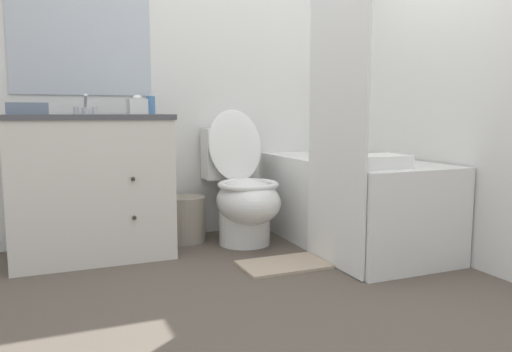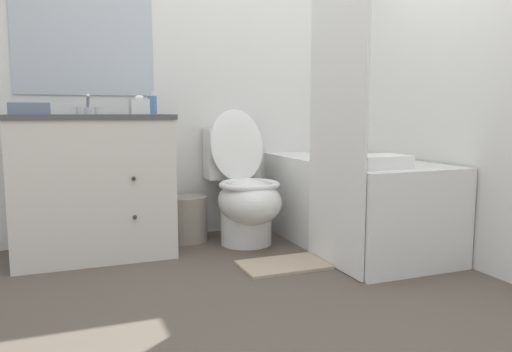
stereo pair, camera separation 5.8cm
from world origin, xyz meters
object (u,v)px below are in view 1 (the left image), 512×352
sink_faucet (85,108)px  soap_dispenser (151,104)px  bathtub (351,202)px  vanity_cabinet (91,184)px  hand_towel_folded (28,109)px  tissue_box (138,106)px  toilet (243,194)px  wastebasket (185,219)px  bath_mat (284,265)px  bath_towel_folded (379,161)px

sink_faucet → soap_dispenser: bearing=-22.3°
bathtub → vanity_cabinet: bearing=165.9°
hand_towel_folded → tissue_box: bearing=21.7°
bathtub → hand_towel_folded: 1.99m
tissue_box → toilet: bearing=-15.6°
sink_faucet → hand_towel_folded: (-0.31, -0.35, -0.00)m
tissue_box → soap_dispenser: bearing=-36.6°
wastebasket → tissue_box: bearing=-177.7°
tissue_box → hand_towel_folded: tissue_box is taller
toilet → tissue_box: bearing=164.4°
sink_faucet → vanity_cabinet: bearing=-90.0°
bathtub → wastebasket: bathtub is taller
vanity_cabinet → bath_mat: 1.23m
bath_towel_folded → bath_mat: bath_towel_folded is taller
vanity_cabinet → tissue_box: 0.56m
sink_faucet → wastebasket: 0.94m
toilet → bathtub: 0.70m
tissue_box → bath_towel_folded: bearing=-40.4°
vanity_cabinet → bath_mat: bearing=-33.7°
bath_towel_folded → bath_mat: 0.78m
sink_faucet → tissue_box: (0.30, -0.10, 0.01)m
vanity_cabinet → tissue_box: tissue_box is taller
bath_mat → bath_towel_folded: bearing=-25.5°
hand_towel_folded → bath_towel_folded: size_ratio=0.69×
vanity_cabinet → bathtub: size_ratio=0.68×
soap_dispenser → hand_towel_folded: 0.71m
vanity_cabinet → sink_faucet: bearing=90.0°
toilet → wastebasket: (-0.34, 0.19, -0.18)m
tissue_box → hand_towel_folded: bearing=-158.3°
vanity_cabinet → bathtub: bearing=-14.1°
bathtub → bath_mat: bathtub is taller
soap_dispenser → bath_towel_folded: bearing=-40.6°
soap_dispenser → bath_mat: 1.27m
bathtub → soap_dispenser: bearing=160.0°
toilet → hand_towel_folded: size_ratio=4.27×
toilet → bath_mat: 0.64m
toilet → bathtub: bearing=-26.1°
bathtub → hand_towel_folded: bearing=172.7°
bathtub → wastebasket: 1.10m
hand_towel_folded → toilet: bearing=3.2°
vanity_cabinet → wastebasket: 0.66m
bath_towel_folded → vanity_cabinet: bearing=148.8°
sink_faucet → bath_towel_folded: size_ratio=0.48×
vanity_cabinet → wastebasket: vanity_cabinet is taller
bathtub → tissue_box: 1.49m
bath_towel_folded → bathtub: bearing=73.0°
bath_mat → soap_dispenser: bearing=130.9°
soap_dispenser → wastebasket: bearing=16.2°
sink_faucet → soap_dispenser: soap_dispenser is taller
wastebasket → bath_towel_folded: bath_towel_folded is taller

